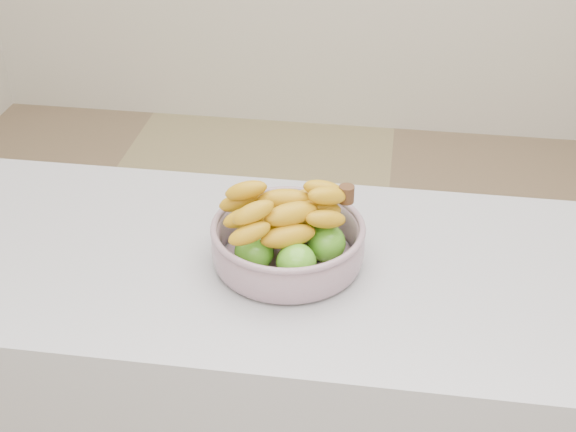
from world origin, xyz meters
The scene contains 1 object.
fruit_bowl centered at (-0.17, -0.44, 0.95)m, with size 0.28×0.28×0.15m.
Camera 1 is at (0.01, -1.62, 1.76)m, focal length 50.00 mm.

